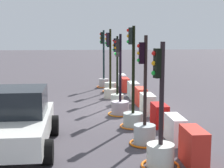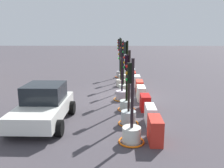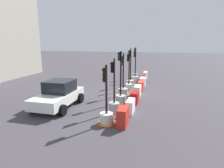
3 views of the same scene
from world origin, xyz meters
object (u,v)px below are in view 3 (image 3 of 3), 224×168
(traffic_light_5, at_px, (130,78))
(car_white_van, at_px, (59,94))
(traffic_light_1, at_px, (114,104))
(traffic_light_6, at_px, (135,76))
(construction_barrier_1, at_px, (130,107))
(construction_barrier_0, at_px, (123,117))
(construction_barrier_7, at_px, (145,75))
(traffic_light_7, at_px, (135,73))
(construction_barrier_2, at_px, (134,98))
(construction_barrier_3, at_px, (137,91))
(construction_barrier_6, at_px, (143,78))
(traffic_light_2, at_px, (120,95))
(traffic_light_4, at_px, (129,83))
(traffic_light_3, at_px, (123,89))
(construction_barrier_5, at_px, (143,82))
(traffic_light_0, at_px, (106,115))
(construction_barrier_4, at_px, (141,86))

(traffic_light_5, distance_m, car_white_van, 7.99)
(traffic_light_1, xyz_separation_m, traffic_light_6, (9.20, -0.01, 0.06))
(traffic_light_1, xyz_separation_m, construction_barrier_1, (0.08, -0.95, -0.10))
(construction_barrier_0, bearing_deg, construction_barrier_7, -0.36)
(traffic_light_7, xyz_separation_m, construction_barrier_2, (-9.03, -1.14, -0.22))
(construction_barrier_0, relative_size, construction_barrier_2, 1.05)
(car_white_van, bearing_deg, construction_barrier_3, -51.53)
(construction_barrier_3, relative_size, construction_barrier_6, 0.96)
(traffic_light_2, xyz_separation_m, construction_barrier_6, (7.36, -0.86, -0.15))
(construction_barrier_0, xyz_separation_m, construction_barrier_1, (1.76, -0.09, -0.06))
(traffic_light_4, bearing_deg, traffic_light_3, 176.11)
(traffic_light_2, bearing_deg, traffic_light_3, 5.81)
(traffic_light_1, distance_m, construction_barrier_7, 10.97)
(traffic_light_2, bearing_deg, traffic_light_6, -0.14)
(traffic_light_5, relative_size, construction_barrier_3, 3.13)
(traffic_light_4, height_order, construction_barrier_1, traffic_light_4)
(traffic_light_4, bearing_deg, traffic_light_1, -179.36)
(construction_barrier_0, xyz_separation_m, construction_barrier_6, (10.91, 0.00, -0.07))
(construction_barrier_2, bearing_deg, construction_barrier_5, -0.51)
(traffic_light_2, height_order, traffic_light_4, traffic_light_2)
(traffic_light_5, xyz_separation_m, construction_barrier_1, (-7.22, -1.14, -0.26))
(traffic_light_4, bearing_deg, construction_barrier_7, -10.69)
(traffic_light_7, height_order, construction_barrier_0, traffic_light_7)
(traffic_light_1, height_order, traffic_light_6, traffic_light_6)
(construction_barrier_3, bearing_deg, construction_barrier_2, -179.62)
(construction_barrier_5, bearing_deg, traffic_light_6, 27.20)
(traffic_light_0, distance_m, traffic_light_4, 7.34)
(construction_barrier_4, relative_size, construction_barrier_6, 0.96)
(traffic_light_1, relative_size, traffic_light_6, 0.96)
(traffic_light_1, xyz_separation_m, traffic_light_3, (3.71, 0.19, -0.02))
(traffic_light_0, xyz_separation_m, construction_barrier_1, (1.79, -0.93, -0.10))
(traffic_light_1, bearing_deg, construction_barrier_5, -7.72)
(construction_barrier_3, relative_size, construction_barrier_4, 1.00)
(traffic_light_5, relative_size, construction_barrier_6, 3.01)
(construction_barrier_0, relative_size, construction_barrier_3, 0.93)
(traffic_light_7, xyz_separation_m, construction_barrier_0, (-12.58, -1.06, -0.16))
(construction_barrier_1, distance_m, car_white_van, 4.59)
(construction_barrier_1, bearing_deg, construction_barrier_0, 177.14)
(construction_barrier_0, bearing_deg, traffic_light_5, 6.70)
(construction_barrier_6, bearing_deg, construction_barrier_0, -179.99)
(traffic_light_6, bearing_deg, construction_barrier_3, -170.51)
(construction_barrier_5, relative_size, car_white_van, 0.29)
(traffic_light_6, height_order, construction_barrier_2, traffic_light_6)
(traffic_light_0, relative_size, construction_barrier_5, 2.60)
(traffic_light_3, height_order, car_white_van, traffic_light_3)
(traffic_light_4, xyz_separation_m, traffic_light_7, (5.27, 0.14, 0.03))
(construction_barrier_1, xyz_separation_m, construction_barrier_4, (5.41, -0.06, -0.00))
(traffic_light_0, distance_m, traffic_light_7, 12.61)
(traffic_light_5, bearing_deg, traffic_light_6, -6.35)
(traffic_light_0, distance_m, construction_barrier_7, 12.68)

